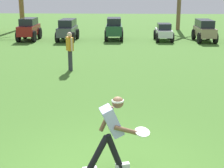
{
  "coord_description": "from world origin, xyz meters",
  "views": [
    {
      "loc": [
        0.39,
        -5.39,
        3.25
      ],
      "look_at": [
        0.0,
        2.96,
        0.9
      ],
      "focal_mm": 55.0,
      "sensor_mm": 36.0,
      "label": 1
    }
  ],
  "objects_px": {
    "frisbee_in_flight": "(142,132)",
    "parked_car_slot_d": "(164,32)",
    "teammate_near_sideline": "(70,48)",
    "parked_car_slot_e": "(204,30)",
    "parked_car_slot_b": "(68,29)",
    "frisbee_thrower": "(111,130)",
    "parked_car_slot_a": "(29,29)",
    "parked_car_slot_c": "(114,28)"
  },
  "relations": [
    {
      "from": "teammate_near_sideline",
      "to": "parked_car_slot_d",
      "type": "distance_m",
      "value": 9.57
    },
    {
      "from": "frisbee_in_flight",
      "to": "parked_car_slot_d",
      "type": "xyz_separation_m",
      "value": [
        1.99,
        16.27,
        -0.22
      ]
    },
    {
      "from": "frisbee_in_flight",
      "to": "teammate_near_sideline",
      "type": "distance_m",
      "value": 8.29
    },
    {
      "from": "frisbee_thrower",
      "to": "parked_car_slot_e",
      "type": "relative_size",
      "value": 0.58
    },
    {
      "from": "parked_car_slot_c",
      "to": "parked_car_slot_e",
      "type": "relative_size",
      "value": 0.98
    },
    {
      "from": "parked_car_slot_b",
      "to": "frisbee_thrower",
      "type": "bearing_deg",
      "value": -77.5
    },
    {
      "from": "parked_car_slot_b",
      "to": "parked_car_slot_d",
      "type": "bearing_deg",
      "value": 1.93
    },
    {
      "from": "frisbee_in_flight",
      "to": "parked_car_slot_d",
      "type": "height_order",
      "value": "parked_car_slot_d"
    },
    {
      "from": "frisbee_thrower",
      "to": "parked_car_slot_a",
      "type": "height_order",
      "value": "frisbee_thrower"
    },
    {
      "from": "frisbee_in_flight",
      "to": "parked_car_slot_d",
      "type": "distance_m",
      "value": 16.39
    },
    {
      "from": "teammate_near_sideline",
      "to": "parked_car_slot_b",
      "type": "distance_m",
      "value": 8.33
    },
    {
      "from": "frisbee_thrower",
      "to": "parked_car_slot_c",
      "type": "xyz_separation_m",
      "value": [
        -0.62,
        16.53,
        -0.05
      ]
    },
    {
      "from": "frisbee_thrower",
      "to": "parked_car_slot_a",
      "type": "bearing_deg",
      "value": 110.63
    },
    {
      "from": "teammate_near_sideline",
      "to": "frisbee_in_flight",
      "type": "bearing_deg",
      "value": -71.77
    },
    {
      "from": "frisbee_in_flight",
      "to": "parked_car_slot_a",
      "type": "distance_m",
      "value": 17.36
    },
    {
      "from": "parked_car_slot_b",
      "to": "parked_car_slot_c",
      "type": "bearing_deg",
      "value": 10.02
    },
    {
      "from": "teammate_near_sideline",
      "to": "parked_car_slot_e",
      "type": "height_order",
      "value": "teammate_near_sideline"
    },
    {
      "from": "parked_car_slot_a",
      "to": "parked_car_slot_b",
      "type": "xyz_separation_m",
      "value": [
        2.48,
        -0.0,
        -0.02
      ]
    },
    {
      "from": "parked_car_slot_a",
      "to": "parked_car_slot_c",
      "type": "distance_m",
      "value": 5.43
    },
    {
      "from": "parked_car_slot_b",
      "to": "parked_car_slot_e",
      "type": "relative_size",
      "value": 1.0
    },
    {
      "from": "teammate_near_sideline",
      "to": "parked_car_slot_b",
      "type": "xyz_separation_m",
      "value": [
        -1.51,
        8.19,
        -0.22
      ]
    },
    {
      "from": "parked_car_slot_e",
      "to": "parked_car_slot_b",
      "type": "bearing_deg",
      "value": -179.64
    },
    {
      "from": "teammate_near_sideline",
      "to": "parked_car_slot_a",
      "type": "xyz_separation_m",
      "value": [
        -3.99,
        8.19,
        -0.2
      ]
    },
    {
      "from": "teammate_near_sideline",
      "to": "parked_car_slot_e",
      "type": "xyz_separation_m",
      "value": [
        7.09,
        8.24,
        -0.22
      ]
    },
    {
      "from": "frisbee_thrower",
      "to": "parked_car_slot_c",
      "type": "height_order",
      "value": "frisbee_thrower"
    },
    {
      "from": "parked_car_slot_b",
      "to": "parked_car_slot_c",
      "type": "distance_m",
      "value": 2.97
    },
    {
      "from": "frisbee_in_flight",
      "to": "parked_car_slot_e",
      "type": "relative_size",
      "value": 0.15
    },
    {
      "from": "teammate_near_sideline",
      "to": "parked_car_slot_d",
      "type": "xyz_separation_m",
      "value": [
        4.58,
        8.39,
        -0.38
      ]
    },
    {
      "from": "teammate_near_sideline",
      "to": "frisbee_thrower",
      "type": "bearing_deg",
      "value": -75.4
    },
    {
      "from": "teammate_near_sideline",
      "to": "parked_car_slot_a",
      "type": "height_order",
      "value": "teammate_near_sideline"
    },
    {
      "from": "frisbee_in_flight",
      "to": "parked_car_slot_b",
      "type": "xyz_separation_m",
      "value": [
        -4.1,
        16.06,
        -0.07
      ]
    },
    {
      "from": "frisbee_thrower",
      "to": "parked_car_slot_b",
      "type": "height_order",
      "value": "frisbee_thrower"
    },
    {
      "from": "parked_car_slot_b",
      "to": "parked_car_slot_c",
      "type": "relative_size",
      "value": 1.02
    },
    {
      "from": "parked_car_slot_a",
      "to": "teammate_near_sideline",
      "type": "bearing_deg",
      "value": -64.02
    },
    {
      "from": "parked_car_slot_b",
      "to": "teammate_near_sideline",
      "type": "bearing_deg",
      "value": -79.54
    },
    {
      "from": "parked_car_slot_d",
      "to": "parked_car_slot_b",
      "type": "bearing_deg",
      "value": -178.07
    },
    {
      "from": "frisbee_in_flight",
      "to": "parked_car_slot_b",
      "type": "height_order",
      "value": "parked_car_slot_b"
    },
    {
      "from": "parked_car_slot_c",
      "to": "parked_car_slot_d",
      "type": "relative_size",
      "value": 1.07
    },
    {
      "from": "teammate_near_sideline",
      "to": "parked_car_slot_e",
      "type": "relative_size",
      "value": 0.64
    },
    {
      "from": "parked_car_slot_d",
      "to": "parked_car_slot_c",
      "type": "bearing_deg",
      "value": 174.38
    },
    {
      "from": "teammate_near_sideline",
      "to": "parked_car_slot_b",
      "type": "relative_size",
      "value": 0.64
    },
    {
      "from": "frisbee_thrower",
      "to": "teammate_near_sideline",
      "type": "relative_size",
      "value": 0.91
    }
  ]
}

